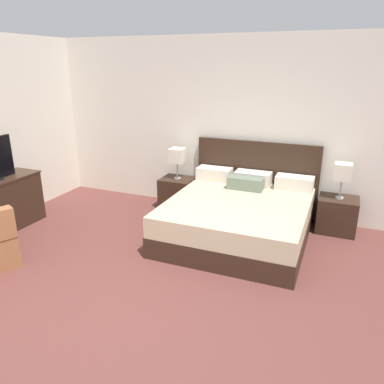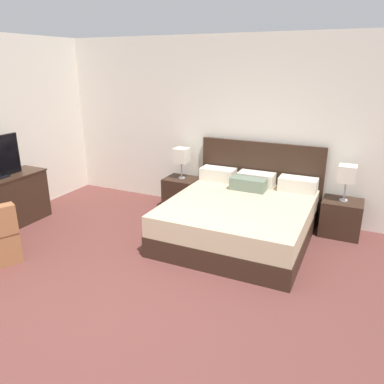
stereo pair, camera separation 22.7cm
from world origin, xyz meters
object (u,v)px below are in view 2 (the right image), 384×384
nightstand_right (341,218)px  table_lamp_right (347,174)px  bed (240,217)px  dresser (6,201)px  nightstand_left (182,193)px  table_lamp_left (181,156)px

nightstand_right → table_lamp_right: table_lamp_right is taller
bed → table_lamp_right: size_ratio=3.99×
nightstand_right → dresser: 4.88m
bed → table_lamp_right: (1.27, 0.70, 0.58)m
nightstand_left → table_lamp_left: table_lamp_left is taller
nightstand_left → nightstand_right: size_ratio=1.00×
bed → nightstand_left: bearing=151.0°
bed → table_lamp_left: bearing=150.9°
nightstand_left → dresser: 2.70m
bed → table_lamp_left: (-1.26, 0.70, 0.58)m
table_lamp_left → dresser: bearing=-137.9°
table_lamp_left → table_lamp_right: same height
nightstand_right → table_lamp_left: bearing=180.0°
bed → nightstand_left: size_ratio=3.76×
nightstand_right → table_lamp_right: (0.00, 0.00, 0.64)m
table_lamp_left → dresser: size_ratio=0.41×
table_lamp_right → dresser: bearing=-158.3°
nightstand_left → dresser: size_ratio=0.43×
dresser → nightstand_left: bearing=42.0°
bed → nightstand_right: 1.45m
nightstand_left → nightstand_right: same height
nightstand_right → table_lamp_right: bearing=90.0°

